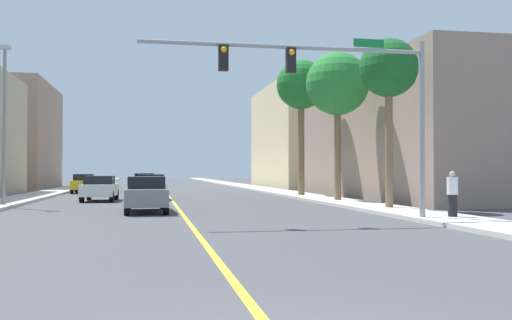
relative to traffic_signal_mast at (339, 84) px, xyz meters
name	(u,v)px	position (x,y,z in m)	size (l,w,h in m)	color
ground	(166,193)	(-5.01, 28.19, -4.70)	(192.00, 192.00, 0.00)	#47474C
sidewalk_left	(50,192)	(-13.94, 28.19, -4.63)	(2.54, 168.00, 0.15)	beige
sidewalk_right	(274,191)	(3.92, 28.19, -4.63)	(2.54, 168.00, 0.15)	beige
lane_marking_center	(166,193)	(-5.01, 28.19, -4.70)	(0.16, 144.00, 0.01)	yellow
building_right_near	(428,136)	(12.04, 16.93, -0.61)	(11.43, 23.14, 8.18)	gray
building_right_far	(326,137)	(13.05, 42.52, 0.83)	(13.45, 19.59, 11.06)	beige
traffic_signal_mast	(339,84)	(0.00, 0.00, 0.00)	(9.88, 0.36, 6.15)	gray
street_lamp	(4,116)	(-13.17, 10.44, -0.31)	(0.56, 0.28, 7.64)	gray
palm_near	(389,71)	(4.11, 5.21, 1.52)	(2.61, 2.61, 7.50)	brown
palm_mid	(338,85)	(4.02, 11.93, 1.88)	(3.54, 3.54, 8.27)	brown
palm_far	(301,86)	(3.73, 18.65, 2.77)	(3.34, 3.34, 9.13)	brown
car_white	(100,188)	(-9.17, 15.68, -3.95)	(1.97, 4.01, 1.47)	white
car_yellow	(84,183)	(-11.45, 28.60, -3.94)	(1.85, 4.58, 1.51)	gold
car_green	(144,182)	(-6.81, 33.32, -3.92)	(2.03, 3.87, 1.53)	#196638
car_red	(147,181)	(-6.59, 40.14, -3.92)	(1.90, 4.08, 1.52)	red
car_silver	(151,186)	(-6.25, 17.25, -3.90)	(1.83, 3.99, 1.54)	#BCBCC1
car_gray	(146,194)	(-6.47, 6.21, -3.93)	(1.81, 4.58, 1.52)	slate
pedestrian	(452,194)	(4.16, -0.06, -3.76)	(0.38, 0.38, 1.60)	black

